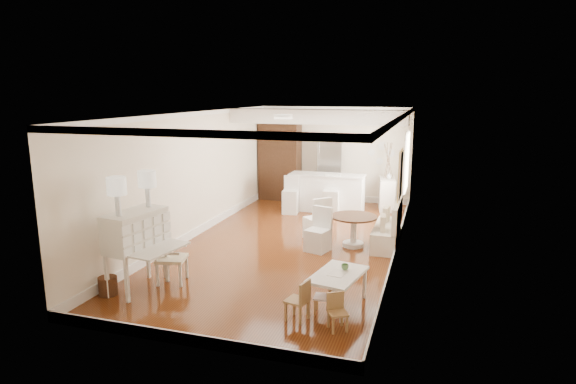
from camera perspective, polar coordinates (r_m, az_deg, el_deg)
The scene contains 20 objects.
room at distance 10.35m, azimuth 1.04°, elevation 4.87°, with size 9.00×9.04×2.82m.
secretary_bureau at distance 8.32m, azimuth -17.48°, elevation -6.66°, with size 1.05×1.07×1.34m, color white.
gustavian_armchair at distance 8.55m, azimuth -13.63°, elevation -7.57°, with size 0.51×0.51×0.89m, color silver.
wicker_basket at distance 8.44m, azimuth -20.55°, elevation -10.37°, with size 0.30×0.30×0.30m, color #4C2B18.
kids_table at distance 7.53m, azimuth 5.88°, elevation -11.46°, with size 0.64×1.06×0.53m, color white.
kids_chair_a at distance 7.05m, azimuth 1.08°, elevation -12.65°, with size 0.30×0.30×0.62m, color #9A7446.
kids_chair_b at distance 7.29m, azimuth 4.15°, elevation -12.24°, with size 0.25×0.25×0.53m, color tan.
kids_chair_c at distance 6.83m, azimuth 5.92°, elevation -14.00°, with size 0.25×0.25×0.52m, color #A77E4C.
banquette at distance 10.45m, azimuth 11.63°, elevation -3.64°, with size 0.52×1.60×0.98m, color silver.
dining_table at distance 10.31m, azimuth 7.76°, elevation -4.61°, with size 0.98×0.98×0.67m, color #482817.
slip_chair_near at distance 9.92m, azimuth 3.57°, elevation -4.48°, with size 0.43×0.45×0.91m, color white.
slip_chair_far at distance 10.69m, azimuth 3.46°, elevation -3.08°, with size 0.46×0.48×0.97m, color white.
breakfast_counter at distance 13.23m, azimuth 4.62°, elevation -0.08°, with size 2.05×0.65×1.03m, color white.
bar_stool_left at distance 12.93m, azimuth 0.29°, elevation -0.37°, with size 0.40×0.40×1.01m, color silver.
bar_stool_right at distance 12.85m, azimuth 5.17°, elevation -0.38°, with size 0.42×0.42×1.06m, color white.
pantry_cabinet at distance 14.59m, azimuth -0.95°, elevation 3.61°, with size 1.20×0.60×2.30m, color #381E11.
fridge at distance 14.13m, azimuth 6.37°, elevation 2.24°, with size 0.75×0.65×1.80m, color silver.
sideboard at distance 13.68m, azimuth 11.64°, elevation -0.22°, with size 0.41×0.91×0.87m, color white.
pencil_cup at distance 7.57m, azimuth 6.76°, elevation -8.81°, with size 0.11×0.11×0.09m, color #649B5A.
branch_vase at distance 13.60m, azimuth 11.92°, elevation 1.93°, with size 0.16×0.16×0.17m, color white.
Camera 1 is at (2.89, -9.54, 3.23)m, focal length 30.00 mm.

